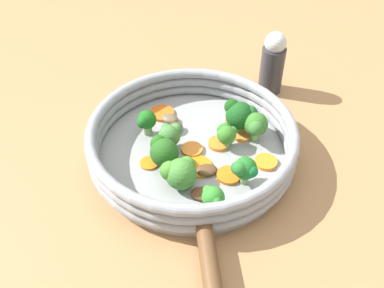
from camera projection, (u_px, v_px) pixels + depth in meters
ground_plane at (192, 157)px, 0.72m from camera, size 4.00×4.00×0.00m
skillet at (192, 154)px, 0.72m from camera, size 0.31×0.31×0.01m
skillet_rim_wall at (192, 139)px, 0.69m from camera, size 0.33×0.33×0.05m
skillet_rivet_left at (171, 224)px, 0.60m from camera, size 0.01×0.01×0.01m
skillet_rivet_right at (234, 219)px, 0.61m from camera, size 0.01×0.01×0.01m
carrot_slice_0 at (162, 113)px, 0.78m from camera, size 0.05×0.05×0.01m
carrot_slice_1 at (266, 162)px, 0.69m from camera, size 0.04×0.04×0.01m
carrot_slice_2 at (197, 166)px, 0.68m from camera, size 0.06×0.06×0.00m
carrot_slice_3 at (189, 149)px, 0.71m from camera, size 0.04×0.04×0.01m
carrot_slice_4 at (149, 163)px, 0.69m from camera, size 0.03×0.03×0.00m
carrot_slice_5 at (219, 143)px, 0.72m from camera, size 0.05×0.05×0.01m
carrot_slice_6 at (229, 175)px, 0.67m from camera, size 0.05×0.05×0.01m
carrot_slice_7 at (241, 136)px, 0.73m from camera, size 0.04×0.04×0.01m
carrot_slice_8 at (250, 127)px, 0.75m from camera, size 0.06×0.06×0.00m
carrot_slice_9 at (236, 122)px, 0.76m from camera, size 0.04×0.04×0.00m
broccoli_floret_0 at (256, 125)px, 0.71m from camera, size 0.04×0.05×0.05m
broccoli_floret_1 at (213, 198)px, 0.61m from camera, size 0.03×0.03×0.04m
broccoli_floret_2 at (170, 135)px, 0.70m from camera, size 0.04×0.04×0.04m
broccoli_floret_3 at (244, 169)px, 0.64m from camera, size 0.04×0.04×0.05m
broccoli_floret_4 at (146, 122)px, 0.72m from camera, size 0.03×0.04×0.05m
broccoli_floret_5 at (163, 150)px, 0.67m from camera, size 0.05×0.04×0.05m
broccoli_floret_6 at (226, 134)px, 0.70m from camera, size 0.03×0.03×0.04m
broccoli_floret_7 at (180, 172)px, 0.64m from camera, size 0.05×0.05×0.05m
broccoli_floret_8 at (240, 115)px, 0.72m from camera, size 0.06×0.05×0.06m
mushroom_piece_0 at (170, 119)px, 0.76m from camera, size 0.03×0.02×0.01m
mushroom_piece_1 at (202, 194)px, 0.64m from camera, size 0.04×0.04×0.01m
mushroom_piece_2 at (174, 128)px, 0.74m from camera, size 0.03×0.04×0.01m
mushroom_piece_3 at (206, 170)px, 0.67m from camera, size 0.04×0.04×0.01m
salt_shaker at (273, 63)px, 0.81m from camera, size 0.04×0.04×0.12m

